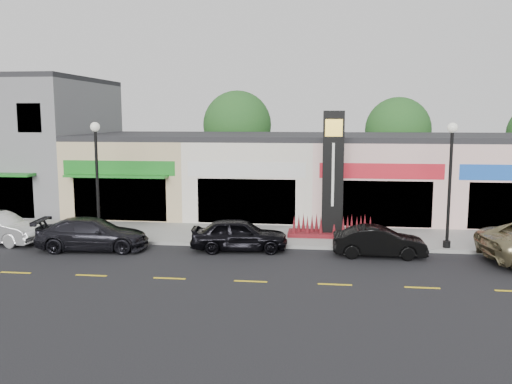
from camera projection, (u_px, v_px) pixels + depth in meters
The scene contains 16 objects.
ground at pixel (260, 260), 22.40m from camera, with size 120.00×120.00×0.00m, color black.
sidewalk at pixel (270, 235), 26.67m from camera, with size 52.00×4.30×0.15m, color gray.
curb at pixel (265, 246), 24.45m from camera, with size 52.00×0.20×0.15m, color gray.
building_grey_2story at pixel (6, 143), 35.27m from camera, with size 12.00×10.95×8.30m.
shop_beige at pixel (148, 172), 34.36m from camera, with size 7.00×10.85×4.80m.
shop_cream at pixel (257, 173), 33.52m from camera, with size 7.00×10.01×4.80m.
shop_pink_w at pixel (372, 174), 32.68m from camera, with size 7.00×10.01×4.80m.
shop_pink_e at pixel (493, 176), 31.84m from camera, with size 7.00×10.01×4.80m.
tree_rear_west at pixel (237, 125), 41.32m from camera, with size 5.20×5.20×7.83m.
tree_rear_mid at pixel (398, 130), 39.93m from camera, with size 4.80×4.80×7.29m.
lamp_west_near at pixel (97, 168), 25.34m from camera, with size 0.44×0.44×5.47m.
lamp_east_near at pixel (450, 172), 23.41m from camera, with size 0.44×0.44×5.47m.
pylon_sign at pixel (333, 193), 25.85m from camera, with size 4.20×1.30×6.00m.
car_dark_sedan at pixel (93, 234), 23.98m from camera, with size 4.90×1.99×1.42m, color black.
car_black_sedan at pixel (239, 234), 23.84m from camera, with size 4.25×1.71×1.45m, color black.
car_black_conv at pixel (379, 242), 22.84m from camera, with size 3.87×1.35×1.28m, color black.
Camera 1 is at (2.48, -21.65, 5.89)m, focal length 38.00 mm.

